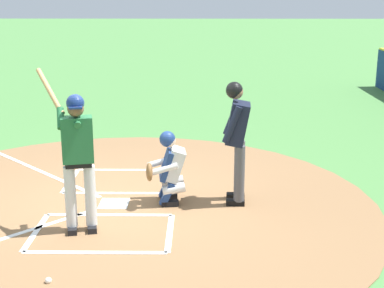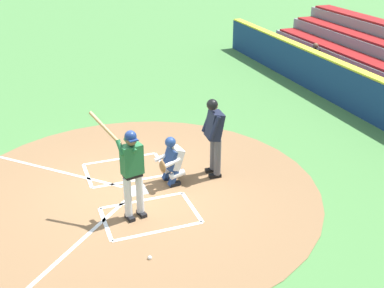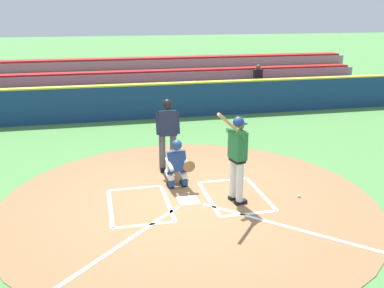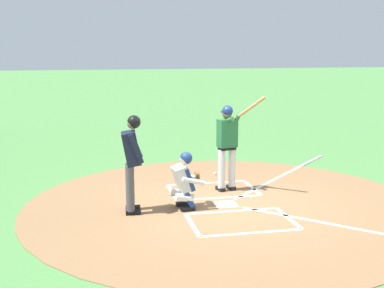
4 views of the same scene
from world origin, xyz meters
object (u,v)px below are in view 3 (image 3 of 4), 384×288
plate_umpire (168,130)px  baseball (299,196)px  catcher (177,162)px  batter (237,153)px

plate_umpire → baseball: plate_umpire is taller
catcher → plate_umpire: size_ratio=0.61×
plate_umpire → catcher: bearing=92.2°
plate_umpire → baseball: bearing=138.1°
catcher → baseball: catcher is taller
batter → baseball: (-1.41, 0.08, -1.06)m
batter → catcher: (1.04, -1.14, -0.51)m
batter → catcher: 1.63m
batter → plate_umpire: 2.41m
catcher → baseball: size_ratio=15.27×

